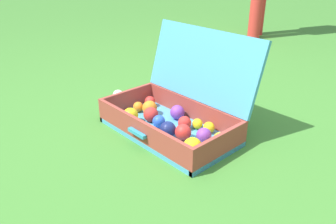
# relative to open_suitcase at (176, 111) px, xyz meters

# --- Properties ---
(ground_plane) EXTENTS (16.00, 16.00, 0.00)m
(ground_plane) POSITION_rel_open_suitcase_xyz_m (0.09, -0.12, -0.10)
(ground_plane) COLOR #3D7A2D
(open_suitcase) EXTENTS (0.66, 0.49, 0.47)m
(open_suitcase) POSITION_rel_open_suitcase_xyz_m (0.00, 0.00, 0.00)
(open_suitcase) COLOR #4799C6
(open_suitcase) RESTS_ON ground
(stray_ball_on_grass) EXTENTS (0.06, 0.06, 0.06)m
(stray_ball_on_grass) POSITION_rel_open_suitcase_xyz_m (-0.50, 0.00, -0.07)
(stray_ball_on_grass) COLOR white
(stray_ball_on_grass) RESTS_ON ground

